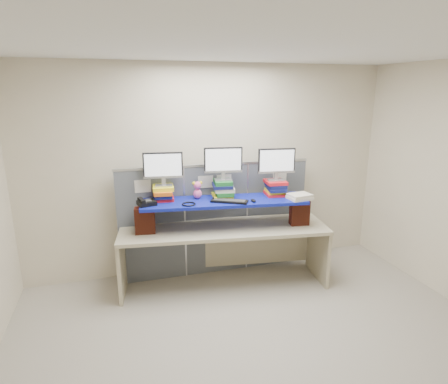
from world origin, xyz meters
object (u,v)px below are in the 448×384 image
object	(u,v)px
desk	(224,239)
blue_board	(224,201)
desk_phone	(146,203)
monitor_left	(163,167)
monitor_center	(223,162)
monitor_right	(277,162)
keyboard	(229,201)

from	to	relation	value
desk	blue_board	distance (m)	0.50
desk_phone	desk	bearing A→B (deg)	-15.71
monitor_left	monitor_center	xyz separation A→B (m)	(0.73, -0.10, 0.04)
desk_phone	monitor_right	bearing A→B (deg)	-13.50
monitor_left	keyboard	bearing A→B (deg)	-16.23
monitor_right	keyboard	size ratio (longest dim) A/B	1.04
desk	monitor_center	distance (m)	0.98
desk	blue_board	xyz separation A→B (m)	(-0.00, 0.00, 0.50)
monitor_left	monitor_right	distance (m)	1.41
blue_board	monitor_center	bearing A→B (deg)	85.68
monitor_right	desk	bearing A→B (deg)	-170.25
keyboard	monitor_left	bearing A→B (deg)	-174.94
monitor_center	desk_phone	size ratio (longest dim) A/B	2.03
desk	keyboard	world-z (taller)	keyboard
desk_phone	keyboard	bearing A→B (deg)	-22.15
monitor_right	desk_phone	xyz separation A→B (m)	(-1.64, 0.02, -0.39)
desk	blue_board	world-z (taller)	blue_board
blue_board	desk_phone	size ratio (longest dim) A/B	8.62
blue_board	keyboard	bearing A→B (deg)	-64.84
blue_board	desk_phone	xyz separation A→B (m)	(-0.94, 0.05, 0.05)
desk	desk_phone	size ratio (longest dim) A/B	11.36
keyboard	desk_phone	world-z (taller)	desk_phone
monitor_center	monitor_right	world-z (taller)	monitor_center
monitor_center	monitor_right	size ratio (longest dim) A/B	1.00
monitor_right	keyboard	distance (m)	0.79
desk	monitor_right	world-z (taller)	monitor_right
monitor_right	keyboard	xyz separation A→B (m)	(-0.66, -0.14, -0.41)
monitor_left	keyboard	distance (m)	0.90
monitor_left	desk_phone	distance (m)	0.48
blue_board	monitor_right	distance (m)	0.83
monitor_right	monitor_center	bearing A→B (deg)	180.00
monitor_right	monitor_left	bearing A→B (deg)	-180.00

